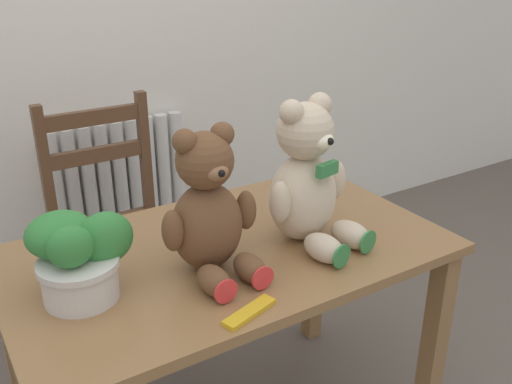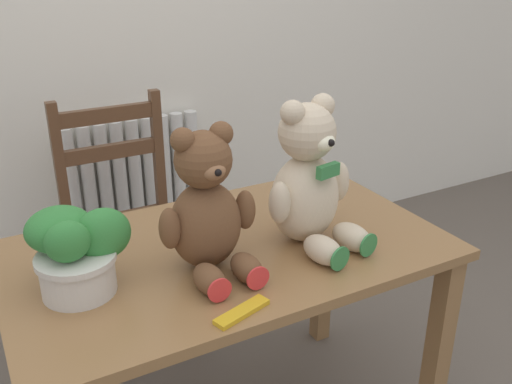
{
  "view_description": "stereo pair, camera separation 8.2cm",
  "coord_description": "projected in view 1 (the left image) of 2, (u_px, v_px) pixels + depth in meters",
  "views": [
    {
      "loc": [
        -0.68,
        -0.88,
        1.51
      ],
      "look_at": [
        0.06,
        0.3,
        0.91
      ],
      "focal_mm": 40.0,
      "sensor_mm": 36.0,
      "label": 1
    },
    {
      "loc": [
        -0.61,
        -0.92,
        1.51
      ],
      "look_at": [
        0.06,
        0.3,
        0.91
      ],
      "focal_mm": 40.0,
      "sensor_mm": 36.0,
      "label": 2
    }
  ],
  "objects": [
    {
      "name": "wooden_chair_behind",
      "position": [
        116.0,
        229.0,
        2.27
      ],
      "size": [
        0.44,
        0.45,
        0.97
      ],
      "rotation": [
        0.0,
        0.0,
        3.14
      ],
      "color": "brown",
      "rests_on": "ground_plane"
    },
    {
      "name": "potted_plant",
      "position": [
        78.0,
        254.0,
        1.35
      ],
      "size": [
        0.24,
        0.23,
        0.21
      ],
      "color": "beige",
      "rests_on": "dining_table"
    },
    {
      "name": "chocolate_bar",
      "position": [
        249.0,
        312.0,
        1.32
      ],
      "size": [
        0.15,
        0.08,
        0.01
      ],
      "primitive_type": "cube",
      "rotation": [
        0.0,
        0.0,
        0.29
      ],
      "color": "gold",
      "rests_on": "dining_table"
    },
    {
      "name": "radiator",
      "position": [
        124.0,
        209.0,
        2.7
      ],
      "size": [
        0.65,
        0.1,
        0.79
      ],
      "color": "silver",
      "rests_on": "ground_plane"
    },
    {
      "name": "wall_back",
      "position": [
        78.0,
        1.0,
        2.34
      ],
      "size": [
        8.0,
        0.04,
        2.6
      ],
      "primitive_type": "cube",
      "color": "silver",
      "rests_on": "ground_plane"
    },
    {
      "name": "dining_table",
      "position": [
        228.0,
        282.0,
        1.66
      ],
      "size": [
        1.23,
        0.72,
        0.73
      ],
      "color": "olive",
      "rests_on": "ground_plane"
    },
    {
      "name": "teddy_bear_right",
      "position": [
        307.0,
        181.0,
        1.59
      ],
      "size": [
        0.3,
        0.32,
        0.42
      ],
      "rotation": [
        0.0,
        0.0,
        3.34
      ],
      "color": "beige",
      "rests_on": "dining_table"
    },
    {
      "name": "teddy_bear_left",
      "position": [
        209.0,
        211.0,
        1.44
      ],
      "size": [
        0.27,
        0.27,
        0.39
      ],
      "rotation": [
        0.0,
        0.0,
        3.17
      ],
      "color": "brown",
      "rests_on": "dining_table"
    }
  ]
}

